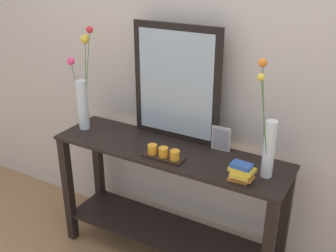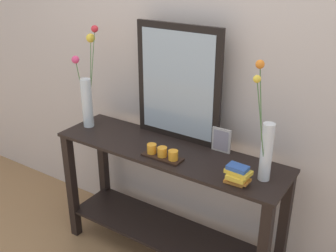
% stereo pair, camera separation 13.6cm
% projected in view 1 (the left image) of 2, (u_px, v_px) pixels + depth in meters
% --- Properties ---
extents(wall_back, '(6.40, 0.08, 2.70)m').
position_uv_depth(wall_back, '(194.00, 50.00, 2.43)').
color(wall_back, beige).
rests_on(wall_back, ground).
extents(console_table, '(1.47, 0.41, 0.81)m').
position_uv_depth(console_table, '(168.00, 195.00, 2.52)').
color(console_table, black).
rests_on(console_table, ground).
extents(mirror_leaning, '(0.58, 0.03, 0.72)m').
position_uv_depth(mirror_leaning, '(176.00, 84.00, 2.40)').
color(mirror_leaning, black).
rests_on(mirror_leaning, console_table).
extents(tall_vase_left, '(0.11, 0.22, 0.66)m').
position_uv_depth(tall_vase_left, '(83.00, 93.00, 2.60)').
color(tall_vase_left, silver).
rests_on(tall_vase_left, console_table).
extents(vase_right, '(0.12, 0.15, 0.63)m').
position_uv_depth(vase_right, '(268.00, 142.00, 2.03)').
color(vase_right, silver).
rests_on(vase_right, console_table).
extents(candle_tray, '(0.24, 0.09, 0.07)m').
position_uv_depth(candle_tray, '(163.00, 154.00, 2.28)').
color(candle_tray, black).
rests_on(candle_tray, console_table).
extents(picture_frame_small, '(0.12, 0.01, 0.15)m').
position_uv_depth(picture_frame_small, '(221.00, 139.00, 2.36)').
color(picture_frame_small, '#B7B2AD').
rests_on(picture_frame_small, console_table).
extents(book_stack, '(0.14, 0.10, 0.10)m').
position_uv_depth(book_stack, '(241.00, 172.00, 2.05)').
color(book_stack, orange).
rests_on(book_stack, console_table).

